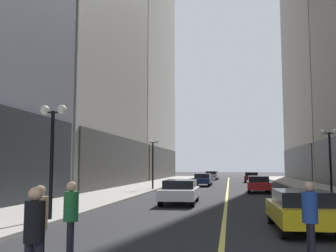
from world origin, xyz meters
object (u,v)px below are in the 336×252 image
Objects in this scene: car_red at (258,184)px; car_silver at (212,175)px; car_navy at (203,179)px; street_lamp_left_far at (153,153)px; pedestrian_in_green_parka at (71,214)px; pedestrian_in_black_coat at (34,232)px; street_lamp_right_mid at (330,147)px; car_yellow at (301,209)px; car_white at (180,191)px; pedestrian_in_blue_hoodie at (310,215)px; street_lamp_left_near at (52,136)px; pedestrian_in_tan_trench at (39,221)px; car_maroon at (251,177)px.

car_silver is (-5.01, 28.63, 0.00)m from car_red.
street_lamp_left_far is (-3.77, -8.23, 2.54)m from car_navy.
car_red is 0.94× the size of car_navy.
street_lamp_left_far is at bearing 96.97° from pedestrian_in_green_parka.
street_lamp_right_mid is at bearing 64.13° from pedestrian_in_black_coat.
car_white is (-5.08, 8.59, 0.00)m from car_yellow.
pedestrian_in_blue_hoodie is 17.03m from street_lamp_right_mid.
street_lamp_right_mid is (4.42, 16.30, 2.22)m from pedestrian_in_blue_hoodie.
pedestrian_in_black_coat is (-0.33, -35.47, 0.31)m from car_navy.
pedestrian_in_black_coat is (-0.41, -54.40, 0.31)m from car_silver.
car_yellow and car_white have the same top height.
car_silver is at bearing 85.30° from street_lamp_left_near.
street_lamp_right_mid reaches higher than car_silver.
pedestrian_in_tan_trench is 0.98× the size of pedestrian_in_green_parka.
car_navy is 2.59× the size of pedestrian_in_black_coat.
pedestrian_in_blue_hoodie reaches higher than car_yellow.
pedestrian_in_tan_trench is (-0.91, -34.19, 0.29)m from car_navy.
car_red is at bearing 90.19° from car_yellow.
street_lamp_right_mid is (3.94, -6.46, 2.54)m from car_red.
car_maroon is at bearing 97.26° from street_lamp_right_mid.
street_lamp_left_near is at bearing -116.12° from car_red.
car_white is 1.04× the size of car_navy.
car_yellow is 0.91× the size of car_white.
pedestrian_in_blue_hoodie is (5.52, 1.74, 0.03)m from pedestrian_in_tan_trench.
car_maroon is at bearing 76.24° from street_lamp_left_near.
street_lamp_left_far is (-8.38, 24.22, 2.22)m from pedestrian_in_blue_hoodie.
street_lamp_left_far reaches higher than car_silver.
pedestrian_in_tan_trench is at bearing -91.52° from car_navy.
car_navy is 1.03× the size of street_lamp_left_far.
pedestrian_in_tan_trench is (-0.98, -53.13, 0.29)m from car_silver.
street_lamp_right_mid reaches higher than car_yellow.
car_silver is 27.55m from street_lamp_left_far.
pedestrian_in_black_coat is at bearing -91.45° from car_white.
pedestrian_in_blue_hoodie reaches higher than car_silver.
car_silver is at bearing 104.32° from street_lamp_right_mid.
car_silver is 2.45× the size of pedestrian_in_blue_hoodie.
pedestrian_in_blue_hoodie is 5.38m from pedestrian_in_green_parka.
car_white is 11.12m from car_red.
car_navy is 32.78m from pedestrian_in_blue_hoodie.
street_lamp_right_mid is at bearing 74.84° from pedestrian_in_blue_hoodie.
pedestrian_in_black_coat reaches higher than pedestrian_in_green_parka.
pedestrian_in_tan_trench reaches higher than car_maroon.
pedestrian_in_black_coat is 0.40× the size of street_lamp_right_mid.
car_red is 0.99× the size of car_silver.
car_silver is 2.47× the size of pedestrian_in_green_parka.
car_yellow is 1.00× the size of car_silver.
street_lamp_left_near is at bearing -97.73° from car_navy.
car_silver is at bearing 89.78° from car_navy.
pedestrian_in_blue_hoodie is 1.01× the size of pedestrian_in_green_parka.
street_lamp_left_far is (-8.92, 19.99, 2.54)m from car_yellow.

